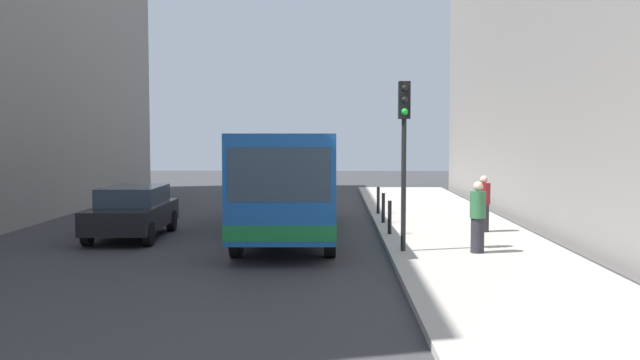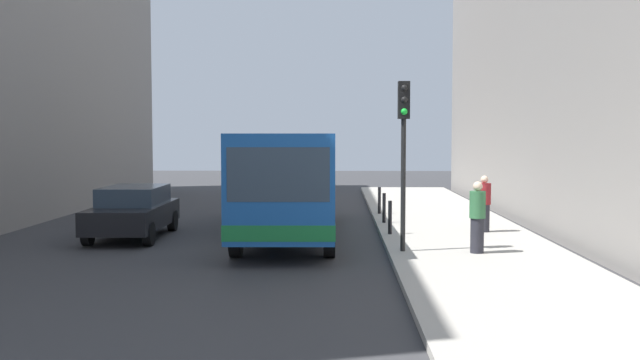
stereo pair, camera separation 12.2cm
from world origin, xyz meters
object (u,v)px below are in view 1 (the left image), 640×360
object	(u,v)px
bollard_far	(378,200)
bus	(290,177)
pedestrian_near_signal	(478,217)
bollard_mid	(383,208)
car_beside_bus	(133,211)
bollard_near	(390,217)
traffic_light	(404,133)
pedestrian_mid_sidewalk	(484,204)

from	to	relation	value
bollard_far	bus	bearing A→B (deg)	-123.90
pedestrian_near_signal	bus	bearing A→B (deg)	164.27
bollard_mid	pedestrian_near_signal	distance (m)	6.12
car_beside_bus	bollard_mid	xyz separation A→B (m)	(7.38, 2.48, -0.16)
bus	car_beside_bus	size ratio (longest dim) A/B	2.50
bollard_near	pedestrian_near_signal	world-z (taller)	pedestrian_near_signal
traffic_light	bollard_near	size ratio (longest dim) A/B	4.32
pedestrian_mid_sidewalk	bollard_near	bearing A→B (deg)	142.04
bollard_near	pedestrian_near_signal	xyz separation A→B (m)	(1.85, -3.20, 0.38)
bus	traffic_light	distance (m)	5.09
bollard_mid	pedestrian_mid_sidewalk	distance (m)	3.48
car_beside_bus	bollard_far	distance (m)	8.98
bus	bollard_mid	xyz separation A→B (m)	(2.90, 1.68, -1.10)
car_beside_bus	bollard_near	distance (m)	7.38
traffic_light	pedestrian_mid_sidewalk	size ratio (longest dim) A/B	2.50
bollard_mid	pedestrian_mid_sidewalk	size ratio (longest dim) A/B	0.58
bus	traffic_light	xyz separation A→B (m)	(3.00, -3.91, 1.28)
car_beside_bus	bollard_near	size ratio (longest dim) A/B	4.67
bus	car_beside_bus	world-z (taller)	bus
bollard_mid	bus	bearing A→B (deg)	-149.85
bollard_far	pedestrian_near_signal	size ratio (longest dim) A/B	0.55
bollard_mid	car_beside_bus	bearing A→B (deg)	-161.41
car_beside_bus	traffic_light	size ratio (longest dim) A/B	1.08
bus	bollard_near	xyz separation A→B (m)	(2.90, -0.94, -1.10)
bus	bollard_near	distance (m)	3.24
traffic_light	bollard_mid	xyz separation A→B (m)	(-0.10, 5.60, -2.38)
car_beside_bus	pedestrian_near_signal	world-z (taller)	pedestrian_near_signal
bollard_near	pedestrian_mid_sidewalk	xyz separation A→B (m)	(2.77, 0.54, 0.34)
bollard_near	pedestrian_near_signal	size ratio (longest dim) A/B	0.55
traffic_light	bollard_far	distance (m)	8.56
car_beside_bus	traffic_light	xyz separation A→B (m)	(7.48, -3.12, 2.22)
car_beside_bus	traffic_light	distance (m)	8.40
car_beside_bus	pedestrian_mid_sidewalk	size ratio (longest dim) A/B	2.71
bollard_far	bollard_mid	bearing A→B (deg)	-90.00
bollard_far	car_beside_bus	bearing A→B (deg)	-145.30
bollard_near	traffic_light	bearing A→B (deg)	-88.07
bollard_far	pedestrian_mid_sidewalk	xyz separation A→B (m)	(2.77, -4.71, 0.34)
car_beside_bus	bollard_far	world-z (taller)	car_beside_bus
bus	bollard_far	size ratio (longest dim) A/B	11.65
car_beside_bus	pedestrian_near_signal	bearing A→B (deg)	158.93
bollard_near	pedestrian_near_signal	bearing A→B (deg)	-59.99
bollard_near	bollard_mid	size ratio (longest dim) A/B	1.00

